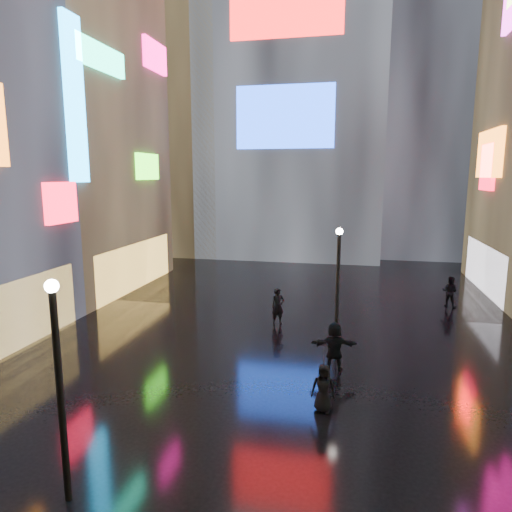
% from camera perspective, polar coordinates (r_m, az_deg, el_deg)
% --- Properties ---
extents(ground, '(140.00, 140.00, 0.00)m').
position_cam_1_polar(ground, '(22.38, 4.39, -9.14)').
color(ground, black).
rests_on(ground, ground).
extents(building_left_far, '(10.28, 12.00, 22.00)m').
position_cam_1_polar(building_left_far, '(33.05, -23.43, 15.57)').
color(building_left_far, black).
rests_on(building_left_far, ground).
extents(tower_main, '(16.00, 14.20, 42.00)m').
position_cam_1_polar(tower_main, '(47.31, 5.20, 26.81)').
color(tower_main, black).
rests_on(tower_main, ground).
extents(tower_flank_right, '(12.00, 12.00, 34.00)m').
position_cam_1_polar(tower_flank_right, '(48.33, 20.74, 20.97)').
color(tower_flank_right, black).
rests_on(tower_flank_right, ground).
extents(tower_flank_left, '(10.00, 10.00, 26.00)m').
position_cam_1_polar(tower_flank_left, '(46.47, -9.51, 16.92)').
color(tower_flank_left, black).
rests_on(tower_flank_left, ground).
extents(lamp_near, '(0.30, 0.30, 5.20)m').
position_cam_1_polar(lamp_near, '(11.19, -23.39, -14.00)').
color(lamp_near, black).
rests_on(lamp_near, ground).
extents(lamp_far, '(0.30, 0.30, 5.20)m').
position_cam_1_polar(lamp_far, '(19.63, 10.20, -3.07)').
color(lamp_far, black).
rests_on(lamp_far, ground).
extents(pedestrian_4, '(0.77, 0.52, 1.55)m').
position_cam_1_polar(pedestrian_4, '(15.02, 8.43, -16.03)').
color(pedestrian_4, black).
rests_on(pedestrian_4, ground).
extents(pedestrian_5, '(1.84, 0.84, 1.91)m').
position_cam_1_polar(pedestrian_5, '(17.83, 9.77, -11.11)').
color(pedestrian_5, black).
rests_on(pedestrian_5, ground).
extents(pedestrian_6, '(0.80, 0.73, 1.84)m').
position_cam_1_polar(pedestrian_6, '(22.82, 2.75, -6.31)').
color(pedestrian_6, black).
rests_on(pedestrian_6, ground).
extents(pedestrian_7, '(1.05, 0.96, 1.73)m').
position_cam_1_polar(pedestrian_7, '(28.07, 23.07, -4.12)').
color(pedestrian_7, black).
rests_on(pedestrian_7, ground).
extents(umbrella_2, '(1.24, 1.24, 0.80)m').
position_cam_1_polar(umbrella_2, '(14.54, 8.55, -11.87)').
color(umbrella_2, black).
rests_on(umbrella_2, pedestrian_4).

